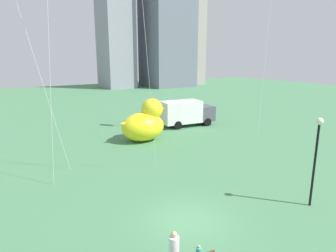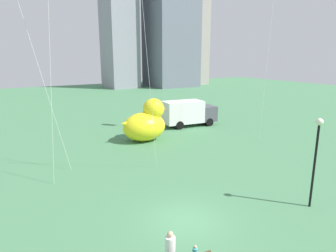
# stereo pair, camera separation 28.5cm
# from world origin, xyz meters

# --- Properties ---
(ground_plane) EXTENTS (140.00, 140.00, 0.00)m
(ground_plane) POSITION_xyz_m (0.00, 0.00, 0.00)
(ground_plane) COLOR #488055
(person_adult) EXTENTS (0.39, 0.39, 1.59)m
(person_adult) POSITION_xyz_m (-2.40, -2.51, 0.88)
(person_adult) COLOR #38476B
(person_adult) RESTS_ON ground
(giant_inflatable_duck) EXTENTS (4.72, 3.03, 3.91)m
(giant_inflatable_duck) POSITION_xyz_m (4.52, 13.53, 1.66)
(giant_inflatable_duck) COLOR yellow
(giant_inflatable_duck) RESTS_ON ground
(lamppost) EXTENTS (0.37, 0.37, 4.78)m
(lamppost) POSITION_xyz_m (6.44, -2.12, 3.26)
(lamppost) COLOR black
(lamppost) RESTS_ON ground
(box_truck) EXTENTS (6.22, 2.93, 2.85)m
(box_truck) POSITION_xyz_m (11.20, 16.41, 1.45)
(box_truck) COLOR white
(box_truck) RESTS_ON ground
(city_skyline) EXTENTS (87.15, 15.52, 39.53)m
(city_skyline) POSITION_xyz_m (14.38, 57.72, 17.21)
(city_skyline) COLOR gray
(city_skyline) RESTS_ON ground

